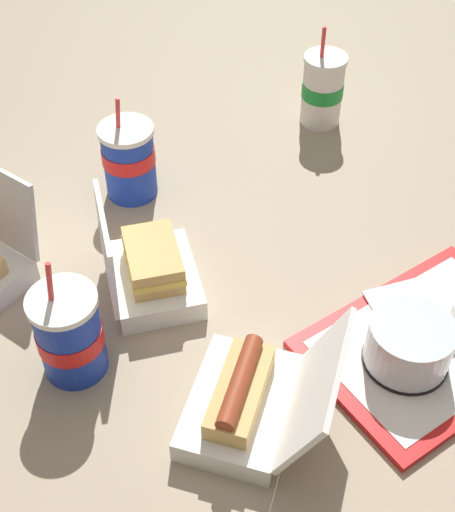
# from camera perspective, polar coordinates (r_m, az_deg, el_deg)

# --- Properties ---
(ground_plane) EXTENTS (3.20, 3.20, 0.00)m
(ground_plane) POSITION_cam_1_polar(r_m,az_deg,el_deg) (1.17, -0.13, -3.40)
(ground_plane) COLOR gray
(food_tray) EXTENTS (0.39, 0.29, 0.01)m
(food_tray) POSITION_cam_1_polar(r_m,az_deg,el_deg) (1.15, 15.92, -6.81)
(food_tray) COLOR red
(food_tray) RESTS_ON ground_plane
(cake_container) EXTENTS (0.13, 0.13, 0.08)m
(cake_container) POSITION_cam_1_polar(r_m,az_deg,el_deg) (1.08, 14.31, -6.90)
(cake_container) COLOR black
(cake_container) RESTS_ON food_tray
(napkin_stack) EXTENTS (0.12, 0.12, 0.00)m
(napkin_stack) POSITION_cam_1_polar(r_m,az_deg,el_deg) (1.17, 13.93, -3.99)
(napkin_stack) COLOR white
(napkin_stack) RESTS_ON food_tray
(clamshell_sandwich_corner) EXTENTS (0.18, 0.21, 0.18)m
(clamshell_sandwich_corner) POSITION_cam_1_polar(r_m,az_deg,el_deg) (1.16, -6.28, -1.12)
(clamshell_sandwich_corner) COLOR white
(clamshell_sandwich_corner) RESTS_ON ground_plane
(clamshell_hotdog_back) EXTENTS (0.28, 0.28, 0.17)m
(clamshell_hotdog_back) POSITION_cam_1_polar(r_m,az_deg,el_deg) (1.00, 1.70, -11.44)
(clamshell_hotdog_back) COLOR white
(clamshell_hotdog_back) RESTS_ON ground_plane
(soda_cup_left) EXTENTS (0.09, 0.09, 0.21)m
(soda_cup_left) POSITION_cam_1_polar(r_m,az_deg,el_deg) (1.53, 7.61, 13.07)
(soda_cup_left) COLOR white
(soda_cup_left) RESTS_ON ground_plane
(soda_cup_right) EXTENTS (0.10, 0.10, 0.21)m
(soda_cup_right) POSITION_cam_1_polar(r_m,az_deg,el_deg) (1.33, -7.89, 7.66)
(soda_cup_right) COLOR #1938B7
(soda_cup_right) RESTS_ON ground_plane
(soda_cup_corner) EXTENTS (0.10, 0.10, 0.21)m
(soda_cup_corner) POSITION_cam_1_polar(r_m,az_deg,el_deg) (1.05, -12.53, -6.09)
(soda_cup_corner) COLOR #1938B7
(soda_cup_corner) RESTS_ON ground_plane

